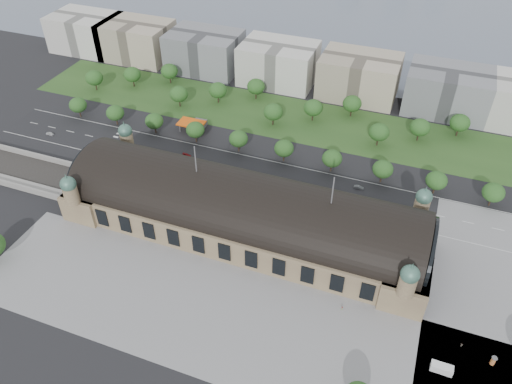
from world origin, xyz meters
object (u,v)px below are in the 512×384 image
(petrol_station, at_px, (196,123))
(pedestrian_2, at_px, (462,345))
(parked_car_0, at_px, (121,159))
(bus_east, at_px, (338,206))
(traffic_car_2, at_px, (152,150))
(traffic_car_4, at_px, (288,186))
(parked_car_1, at_px, (128,166))
(traffic_car_0, at_px, (50,134))
(traffic_car_5, at_px, (359,187))
(parked_car_3, at_px, (170,176))
(pedestrian_0, at_px, (342,308))
(advertising_column, at_px, (493,361))
(parked_car_5, at_px, (188,181))
(parked_car_2, at_px, (155,168))
(traffic_car_3, at_px, (187,155))
(bus_west, at_px, (270,183))
(bus_mid, at_px, (277,184))
(parked_car_4, at_px, (187,175))
(parked_car_6, at_px, (215,185))

(petrol_station, distance_m, pedestrian_2, 169.42)
(parked_car_0, bearing_deg, bus_east, 58.05)
(petrol_station, xyz_separation_m, pedestrian_2, (142.35, -91.84, -1.96))
(traffic_car_2, bearing_deg, bus_east, 77.50)
(traffic_car_4, height_order, parked_car_1, parked_car_1)
(traffic_car_0, height_order, traffic_car_5, traffic_car_0)
(parked_car_1, bearing_deg, parked_car_3, 63.66)
(pedestrian_0, bearing_deg, traffic_car_0, 162.21)
(petrol_station, xyz_separation_m, advertising_column, (152.02, -95.12, -1.16))
(traffic_car_0, height_order, parked_car_3, parked_car_3)
(parked_car_3, relative_size, parked_car_5, 1.01)
(parked_car_1, bearing_deg, pedestrian_0, 42.24)
(parked_car_0, distance_m, bus_east, 109.51)
(petrol_station, bearing_deg, parked_car_2, -93.59)
(traffic_car_3, bearing_deg, parked_car_1, 135.15)
(traffic_car_3, xyz_separation_m, bus_east, (80.53, -12.60, 1.19))
(bus_west, relative_size, advertising_column, 3.55)
(parked_car_5, distance_m, bus_mid, 41.91)
(bus_mid, bearing_deg, parked_car_4, 103.70)
(petrol_station, height_order, traffic_car_3, petrol_station)
(parked_car_5, height_order, pedestrian_2, pedestrian_2)
(parked_car_3, distance_m, bus_mid, 51.09)
(parked_car_6, relative_size, bus_west, 0.43)
(parked_car_5, relative_size, bus_mid, 0.36)
(parked_car_5, bearing_deg, parked_car_0, -127.11)
(parked_car_5, relative_size, bus_east, 0.36)
(parked_car_5, height_order, parked_car_6, parked_car_6)
(traffic_car_2, xyz_separation_m, bus_west, (65.61, -5.59, 1.04))
(parked_car_4, distance_m, bus_west, 40.40)
(parked_car_2, bearing_deg, parked_car_5, 54.08)
(parked_car_6, xyz_separation_m, pedestrian_0, (71.24, -48.20, 0.02))
(parked_car_3, bearing_deg, traffic_car_0, -137.06)
(traffic_car_0, xyz_separation_m, traffic_car_5, (163.57, 12.75, -0.01))
(traffic_car_0, xyz_separation_m, parked_car_3, (78.03, -10.57, 0.07))
(parked_car_0, height_order, bus_east, bus_east)
(traffic_car_2, xyz_separation_m, advertising_column, (163.37, -67.42, 1.13))
(bus_east, height_order, pedestrian_2, bus_east)
(parked_car_0, bearing_deg, parked_car_6, 54.15)
(parked_car_1, xyz_separation_m, advertising_column, (167.62, -51.00, 0.99))
(traffic_car_0, xyz_separation_m, bus_mid, (127.91, 0.43, 1.09))
(traffic_car_5, height_order, parked_car_3, parked_car_3)
(parked_car_3, bearing_deg, pedestrian_2, 31.19)
(traffic_car_5, relative_size, pedestrian_2, 2.28)
(parked_car_3, height_order, parked_car_6, parked_car_3)
(bus_west, height_order, bus_mid, bus_mid)
(traffic_car_5, distance_m, bus_mid, 37.75)
(parked_car_6, distance_m, pedestrian_0, 86.01)
(parked_car_4, xyz_separation_m, bus_west, (39.73, 7.27, 0.89))
(traffic_car_3, xyz_separation_m, parked_car_5, (10.11, -18.60, 0.02))
(traffic_car_0, height_order, parked_car_5, traffic_car_0)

